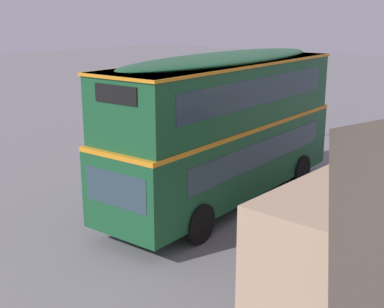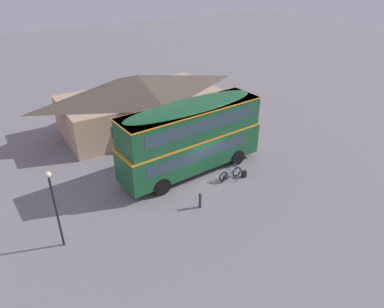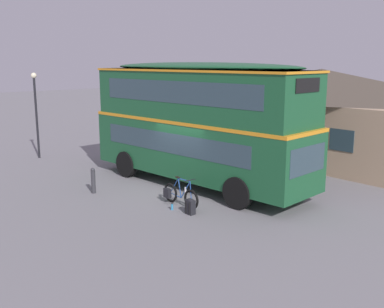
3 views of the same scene
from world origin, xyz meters
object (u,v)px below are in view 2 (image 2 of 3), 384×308
street_lamp (54,201)px  kerb_bollard (200,200)px  water_bottle_blue_sports (237,180)px  backpack_on_ground (244,174)px  touring_bicycle (230,174)px  double_decker_bus (191,135)px

street_lamp → kerb_bollard: street_lamp is taller
street_lamp → water_bottle_blue_sports: bearing=-0.9°
water_bottle_blue_sports → street_lamp: (-10.85, 0.17, 2.56)m
backpack_on_ground → water_bottle_blue_sports: 0.76m
touring_bicycle → kerb_bollard: size_ratio=1.81×
backpack_on_ground → street_lamp: size_ratio=0.12×
double_decker_bus → kerb_bollard: (-1.73, -3.65, -2.14)m
backpack_on_ground → double_decker_bus: bearing=133.8°
touring_bicycle → water_bottle_blue_sports: size_ratio=7.76×
touring_bicycle → kerb_bollard: (-3.23, -1.43, 0.13)m
touring_bicycle → backpack_on_ground: bearing=-18.5°
touring_bicycle → water_bottle_blue_sports: (0.21, -0.48, -0.27)m
street_lamp → kerb_bollard: 7.80m
water_bottle_blue_sports → kerb_bollard: kerb_bollard is taller
backpack_on_ground → kerb_bollard: size_ratio=0.54×
double_decker_bus → street_lamp: 9.48m
double_decker_bus → backpack_on_ground: 4.24m
double_decker_bus → kerb_bollard: 4.57m
double_decker_bus → touring_bicycle: (1.50, -2.22, -2.27)m
water_bottle_blue_sports → backpack_on_ground: bearing=13.3°
street_lamp → kerb_bollard: (7.40, -1.12, -2.17)m
backpack_on_ground → kerb_bollard: (-4.16, -1.12, 0.23)m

